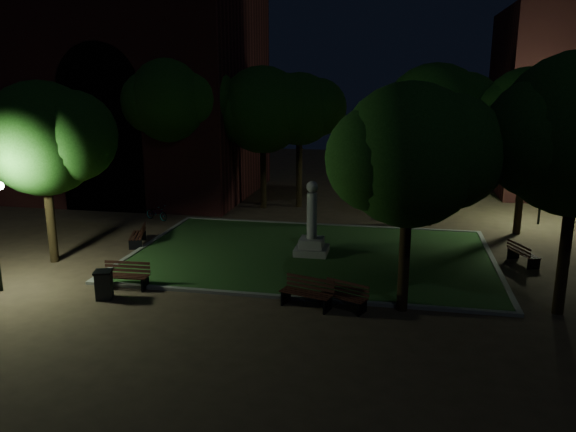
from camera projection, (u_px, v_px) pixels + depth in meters
name	position (u px, v px, depth m)	size (l,w,h in m)	color
ground	(304.00, 270.00, 22.46)	(80.00, 80.00, 0.00)	#4B3928
lawn	(311.00, 254.00, 24.35)	(15.00, 10.00, 0.08)	#294E1F
lawn_kerb	(312.00, 254.00, 24.35)	(15.40, 10.40, 0.12)	slate
monument	(312.00, 234.00, 24.14)	(1.40, 1.40, 3.20)	gray
building_main	(102.00, 81.00, 36.85)	(20.00, 12.00, 15.00)	#501E1C
tree_west	(45.00, 139.00, 22.31)	(5.63, 4.60, 7.44)	black
tree_north_wl	(264.00, 110.00, 32.07)	(6.09, 4.97, 8.24)	black
tree_north_er	(437.00, 117.00, 28.11)	(6.54, 5.34, 8.28)	black
tree_ne	(530.00, 116.00, 26.41)	(5.62, 4.59, 8.06)	black
tree_se	(413.00, 155.00, 17.35)	(5.56, 4.54, 7.42)	black
tree_nw	(177.00, 100.00, 31.52)	(6.43, 5.25, 8.96)	black
tree_far_north	(301.00, 109.00, 32.35)	(5.11, 4.17, 7.87)	black
lamppost_nw	(123.00, 153.00, 33.22)	(1.18, 0.28, 4.65)	black
lamppost_ne	(544.00, 165.00, 28.91)	(1.18, 0.28, 4.51)	black
bench_near_left	(307.00, 294.00, 18.76)	(1.89, 1.12, 0.98)	black
bench_near_right	(344.00, 297.00, 18.61)	(1.70, 1.16, 0.88)	black
bench_west_near	(126.00, 276.00, 20.45)	(1.77, 0.70, 0.95)	black
bench_left_side	(139.00, 236.00, 25.82)	(1.09, 1.79, 0.93)	black
bench_right_side	(522.00, 254.00, 23.16)	(1.13, 1.70, 0.88)	black
bench_far_side	(405.00, 212.00, 30.48)	(1.79, 1.02, 0.93)	black
trash_bin	(104.00, 284.00, 19.44)	(0.74, 0.74, 1.01)	black
bicycle	(157.00, 213.00, 30.43)	(0.55, 1.56, 0.82)	black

